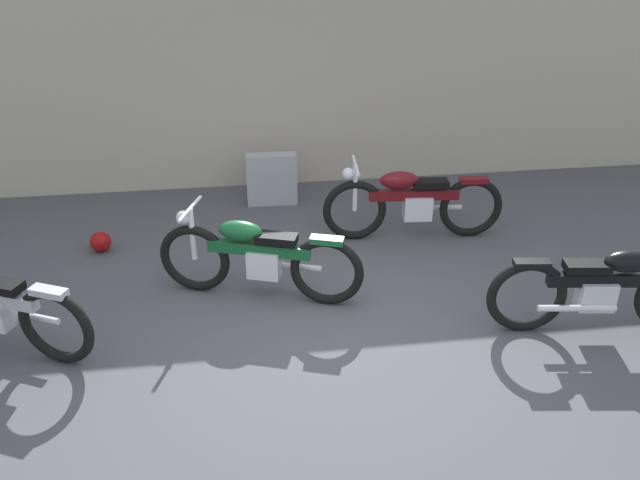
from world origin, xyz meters
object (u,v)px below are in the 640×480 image
object	(u,v)px
stone_marker	(272,179)
motorcycle_black	(605,288)
motorcycle_green	(258,257)
helmet	(101,242)
motorcycle_maroon	(412,202)

from	to	relation	value
stone_marker	motorcycle_black	xyz separation A→B (m)	(2.99, -3.49, 0.12)
stone_marker	motorcycle_green	world-z (taller)	motorcycle_green
stone_marker	helmet	world-z (taller)	stone_marker
stone_marker	helmet	xyz separation A→B (m)	(-2.17, -1.12, -0.24)
stone_marker	motorcycle_green	bearing A→B (deg)	-97.57
motorcycle_green	motorcycle_black	xyz separation A→B (m)	(3.31, -1.09, 0.00)
helmet	motorcycle_maroon	size ratio (longest dim) A/B	0.11
stone_marker	motorcycle_green	xyz separation A→B (m)	(-0.32, -2.40, 0.12)
stone_marker	motorcycle_maroon	world-z (taller)	motorcycle_maroon
motorcycle_maroon	motorcycle_black	bearing A→B (deg)	125.55
helmet	motorcycle_green	world-z (taller)	motorcycle_green
stone_marker	motorcycle_maroon	distance (m)	2.08
helmet	motorcycle_black	xyz separation A→B (m)	(5.15, -2.37, 0.36)
motorcycle_maroon	motorcycle_black	world-z (taller)	motorcycle_maroon
motorcycle_green	motorcycle_maroon	distance (m)	2.27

